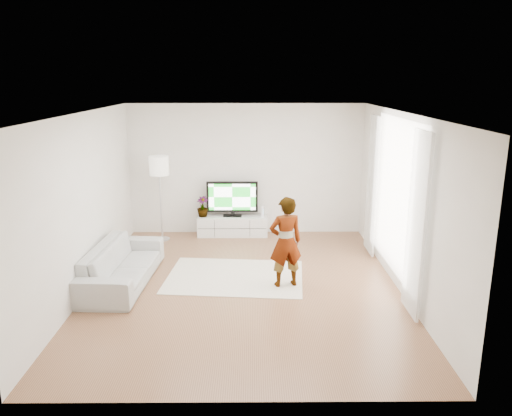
{
  "coord_description": "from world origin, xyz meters",
  "views": [
    {
      "loc": [
        0.14,
        -7.57,
        3.32
      ],
      "look_at": [
        0.2,
        0.4,
        1.23
      ],
      "focal_mm": 35.0,
      "sensor_mm": 36.0,
      "label": 1
    }
  ],
  "objects_px": {
    "media_console": "(233,226)",
    "player": "(286,242)",
    "rug": "(235,277)",
    "sofa": "(122,264)",
    "television": "(232,198)",
    "floor_lamp": "(159,170)"
  },
  "relations": [
    {
      "from": "media_console",
      "to": "player",
      "type": "height_order",
      "value": "player"
    },
    {
      "from": "rug",
      "to": "sofa",
      "type": "bearing_deg",
      "value": -172.87
    },
    {
      "from": "television",
      "to": "floor_lamp",
      "type": "distance_m",
      "value": 1.65
    },
    {
      "from": "rug",
      "to": "floor_lamp",
      "type": "height_order",
      "value": "floor_lamp"
    },
    {
      "from": "player",
      "to": "sofa",
      "type": "bearing_deg",
      "value": -17.47
    },
    {
      "from": "rug",
      "to": "player",
      "type": "distance_m",
      "value": 1.18
    },
    {
      "from": "player",
      "to": "media_console",
      "type": "bearing_deg",
      "value": -84.92
    },
    {
      "from": "rug",
      "to": "floor_lamp",
      "type": "bearing_deg",
      "value": 127.81
    },
    {
      "from": "player",
      "to": "floor_lamp",
      "type": "relative_size",
      "value": 0.84
    },
    {
      "from": "rug",
      "to": "player",
      "type": "height_order",
      "value": "player"
    },
    {
      "from": "television",
      "to": "sofa",
      "type": "relative_size",
      "value": 0.49
    },
    {
      "from": "rug",
      "to": "player",
      "type": "bearing_deg",
      "value": -24.2
    },
    {
      "from": "sofa",
      "to": "player",
      "type": "bearing_deg",
      "value": -90.04
    },
    {
      "from": "television",
      "to": "rug",
      "type": "bearing_deg",
      "value": -86.93
    },
    {
      "from": "sofa",
      "to": "floor_lamp",
      "type": "distance_m",
      "value": 2.59
    },
    {
      "from": "media_console",
      "to": "floor_lamp",
      "type": "bearing_deg",
      "value": -169.02
    },
    {
      "from": "media_console",
      "to": "rug",
      "type": "distance_m",
      "value": 2.36
    },
    {
      "from": "media_console",
      "to": "sofa",
      "type": "xyz_separation_m",
      "value": [
        -1.72,
        -2.58,
        0.12
      ]
    },
    {
      "from": "television",
      "to": "rug",
      "type": "distance_m",
      "value": 2.52
    },
    {
      "from": "media_console",
      "to": "rug",
      "type": "height_order",
      "value": "media_console"
    },
    {
      "from": "media_console",
      "to": "television",
      "type": "xyz_separation_m",
      "value": [
        0.0,
        0.03,
        0.62
      ]
    },
    {
      "from": "player",
      "to": "sofa",
      "type": "height_order",
      "value": "player"
    }
  ]
}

